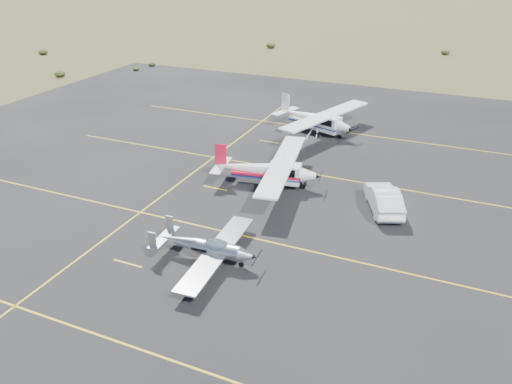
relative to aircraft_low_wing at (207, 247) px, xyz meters
The scene contains 6 objects.
ground 1.94m from the aircraft_low_wing, 130.21° to the left, with size 1600.00×1600.00×0.00m, color #383D1C.
apron 8.44m from the aircraft_low_wing, 97.63° to the left, with size 72.00×72.00×0.02m, color black.
aircraft_low_wing is the anchor object (origin of this frame).
aircraft_cessna 10.95m from the aircraft_low_wing, 93.68° to the left, with size 7.33×12.02×3.03m.
aircraft_plain 24.26m from the aircraft_low_wing, 92.36° to the left, with size 8.65×12.35×3.17m.
sedan 13.37m from the aircraft_low_wing, 51.59° to the left, with size 1.81×5.20×1.71m, color white.
Camera 1 is at (13.55, -22.79, 16.70)m, focal length 35.00 mm.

